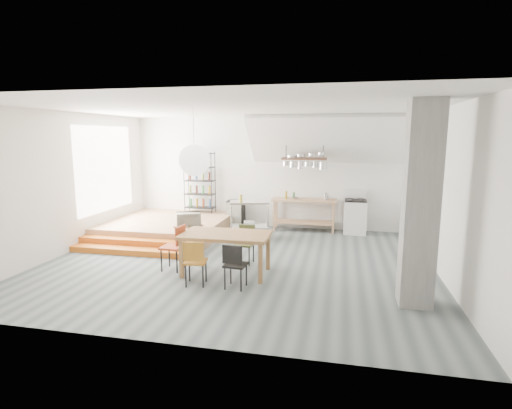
% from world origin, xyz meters
% --- Properties ---
extents(floor, '(8.00, 8.00, 0.00)m').
position_xyz_m(floor, '(0.00, 0.00, 0.00)').
color(floor, '#4E595B').
rests_on(floor, ground).
extents(wall_back, '(8.00, 0.04, 3.20)m').
position_xyz_m(wall_back, '(0.00, 3.50, 1.60)').
color(wall_back, silver).
rests_on(wall_back, ground).
extents(wall_left, '(0.04, 7.00, 3.20)m').
position_xyz_m(wall_left, '(-4.00, 0.00, 1.60)').
color(wall_left, silver).
rests_on(wall_left, ground).
extents(wall_right, '(0.04, 7.00, 3.20)m').
position_xyz_m(wall_right, '(4.00, 0.00, 1.60)').
color(wall_right, silver).
rests_on(wall_right, ground).
extents(ceiling, '(8.00, 7.00, 0.02)m').
position_xyz_m(ceiling, '(0.00, 0.00, 3.20)').
color(ceiling, white).
rests_on(ceiling, wall_back).
extents(slope_ceiling, '(4.40, 1.44, 1.32)m').
position_xyz_m(slope_ceiling, '(1.80, 2.90, 2.55)').
color(slope_ceiling, white).
rests_on(slope_ceiling, wall_back).
extents(window_pane, '(0.02, 2.50, 2.20)m').
position_xyz_m(window_pane, '(-3.98, 1.50, 1.80)').
color(window_pane, white).
rests_on(window_pane, wall_left).
extents(platform, '(3.00, 3.00, 0.40)m').
position_xyz_m(platform, '(-2.50, 2.00, 0.20)').
color(platform, '#A07350').
rests_on(platform, ground).
extents(step_lower, '(3.00, 0.35, 0.13)m').
position_xyz_m(step_lower, '(-2.50, 0.05, 0.07)').
color(step_lower, '#C35E16').
rests_on(step_lower, ground).
extents(step_upper, '(3.00, 0.35, 0.27)m').
position_xyz_m(step_upper, '(-2.50, 0.40, 0.13)').
color(step_upper, '#C35E16').
rests_on(step_upper, ground).
extents(concrete_column, '(0.50, 0.50, 3.20)m').
position_xyz_m(concrete_column, '(3.30, -1.50, 1.60)').
color(concrete_column, slate).
rests_on(concrete_column, ground).
extents(kitchen_counter, '(1.80, 0.60, 0.91)m').
position_xyz_m(kitchen_counter, '(1.10, 3.15, 0.63)').
color(kitchen_counter, '#A07350').
rests_on(kitchen_counter, ground).
extents(stove, '(0.60, 0.60, 1.18)m').
position_xyz_m(stove, '(2.50, 3.16, 0.48)').
color(stove, white).
rests_on(stove, ground).
extents(pot_rack, '(1.20, 0.50, 1.43)m').
position_xyz_m(pot_rack, '(1.13, 2.92, 1.98)').
color(pot_rack, '#43271A').
rests_on(pot_rack, ceiling).
extents(wire_shelving, '(0.88, 0.38, 1.80)m').
position_xyz_m(wire_shelving, '(-2.00, 3.20, 1.33)').
color(wire_shelving, black).
rests_on(wire_shelving, platform).
extents(microwave_shelf, '(0.60, 0.40, 0.16)m').
position_xyz_m(microwave_shelf, '(-1.40, 0.75, 0.55)').
color(microwave_shelf, '#A07350').
rests_on(microwave_shelf, platform).
extents(paper_lantern, '(0.60, 0.60, 0.60)m').
position_xyz_m(paper_lantern, '(-0.64, -0.76, 2.20)').
color(paper_lantern, white).
rests_on(paper_lantern, ceiling).
extents(dining_table, '(1.69, 0.96, 0.80)m').
position_xyz_m(dining_table, '(-0.04, -0.75, 0.71)').
color(dining_table, brown).
rests_on(dining_table, ground).
extents(chair_mustard, '(0.44, 0.44, 0.84)m').
position_xyz_m(chair_mustard, '(-0.39, -1.51, 0.50)').
color(chair_mustard, '#9D641A').
rests_on(chair_mustard, ground).
extents(chair_black, '(0.40, 0.40, 0.81)m').
position_xyz_m(chair_black, '(0.33, -1.50, 0.49)').
color(chair_black, black).
rests_on(chair_black, ground).
extents(chair_olive, '(0.40, 0.40, 0.80)m').
position_xyz_m(chair_olive, '(0.17, -0.00, 0.48)').
color(chair_olive, '#4E5628').
rests_on(chair_olive, ground).
extents(chair_red, '(0.43, 0.43, 0.91)m').
position_xyz_m(chair_red, '(-1.07, -0.77, 0.54)').
color(chair_red, '#AF3B19').
rests_on(chair_red, ground).
extents(rolling_cart, '(1.11, 0.80, 0.99)m').
position_xyz_m(rolling_cart, '(-0.20, 1.94, 0.64)').
color(rolling_cart, silver).
rests_on(rolling_cart, ground).
extents(mini_fridge, '(0.47, 0.47, 0.79)m').
position_xyz_m(mini_fridge, '(-0.90, 3.20, 0.40)').
color(mini_fridge, black).
rests_on(mini_fridge, ground).
extents(microwave, '(0.66, 0.58, 0.31)m').
position_xyz_m(microwave, '(-1.40, 0.75, 0.72)').
color(microwave, beige).
rests_on(microwave, microwave_shelf).
extents(bowl, '(0.22, 0.22, 0.05)m').
position_xyz_m(bowl, '(0.86, 3.10, 0.94)').
color(bowl, silver).
rests_on(bowl, kitchen_counter).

